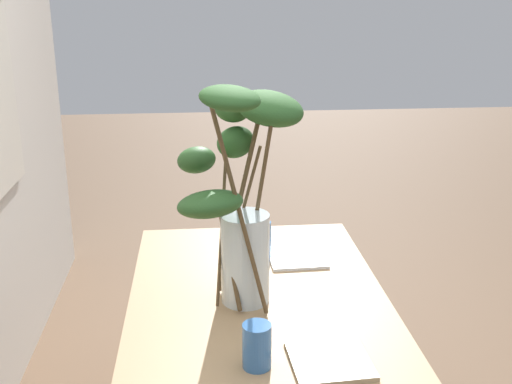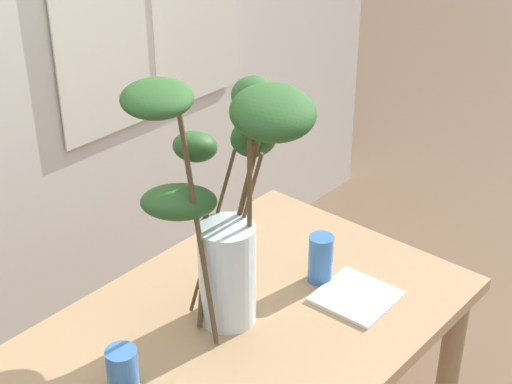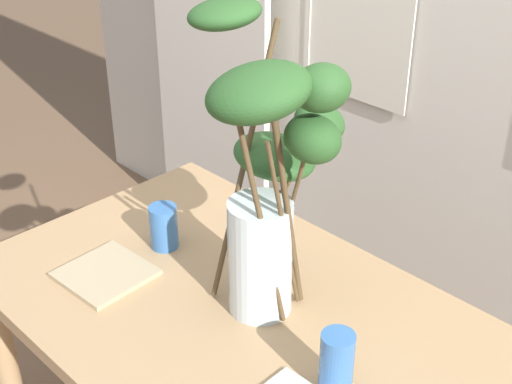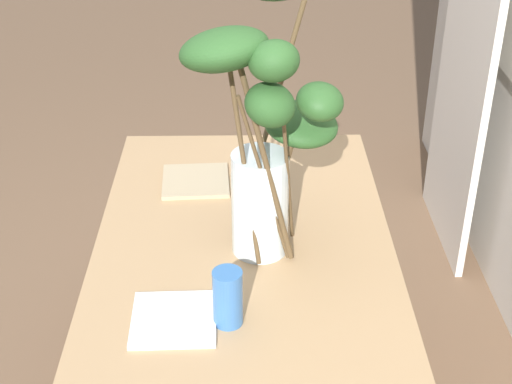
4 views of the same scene
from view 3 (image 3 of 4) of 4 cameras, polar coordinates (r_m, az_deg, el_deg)
dining_table at (r=1.84m, az=-1.44°, el=-11.69°), size 1.35×0.83×0.73m
vase_with_branches at (r=1.58m, az=1.03°, el=1.32°), size 0.50×0.48×0.72m
drinking_glass_blue_left at (r=1.97m, az=-7.31°, el=-2.75°), size 0.08×0.08×0.12m
drinking_glass_blue_right at (r=1.53m, az=6.39°, el=-13.31°), size 0.07×0.07×0.15m
plate_square_left at (r=1.92m, az=-11.82°, el=-6.33°), size 0.22×0.22×0.01m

